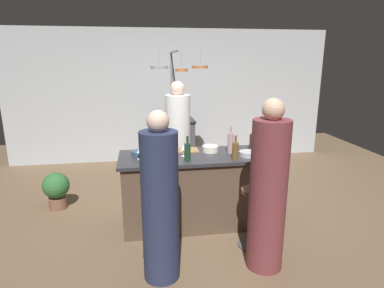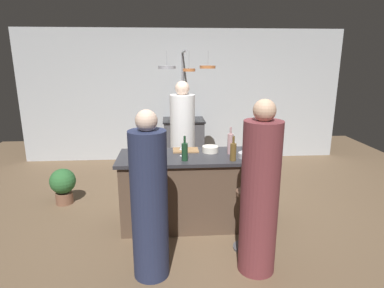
{
  "view_description": "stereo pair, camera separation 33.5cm",
  "coord_description": "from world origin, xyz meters",
  "px_view_note": "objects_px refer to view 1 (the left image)",
  "views": [
    {
      "loc": [
        -0.61,
        -3.67,
        2.02
      ],
      "look_at": [
        0.0,
        0.15,
        1.0
      ],
      "focal_mm": 30.09,
      "sensor_mm": 36.0,
      "label": 1
    },
    {
      "loc": [
        -0.28,
        -3.71,
        2.02
      ],
      "look_at": [
        0.0,
        0.15,
        1.0
      ],
      "focal_mm": 30.09,
      "sensor_mm": 36.0,
      "label": 2
    }
  ],
  "objects_px": {
    "guest_left": "(160,204)",
    "wine_bottle_green": "(187,151)",
    "guest_right": "(268,193)",
    "potted_plant": "(56,188)",
    "pepper_mill": "(251,142)",
    "bar_stool_left": "(155,223)",
    "wine_glass_near_right_guest": "(140,151)",
    "mixing_bowl_ceramic": "(210,149)",
    "wine_glass_near_left_guest": "(183,148)",
    "cutting_board": "(185,150)",
    "stove_range": "(174,142)",
    "wine_bottle_rose": "(230,142)",
    "wine_bottle_amber": "(235,150)",
    "chef": "(178,144)",
    "mixing_bowl_steel": "(248,154)",
    "bar_stool_right": "(252,215)",
    "mixing_bowl_blue": "(140,153)"
  },
  "relations": [
    {
      "from": "bar_stool_left",
      "to": "wine_bottle_green",
      "type": "height_order",
      "value": "wine_bottle_green"
    },
    {
      "from": "potted_plant",
      "to": "wine_bottle_green",
      "type": "relative_size",
      "value": 1.8
    },
    {
      "from": "wine_bottle_rose",
      "to": "wine_bottle_green",
      "type": "bearing_deg",
      "value": -157.61
    },
    {
      "from": "chef",
      "to": "stove_range",
      "type": "bearing_deg",
      "value": 86.82
    },
    {
      "from": "bar_stool_left",
      "to": "wine_glass_near_right_guest",
      "type": "distance_m",
      "value": 0.85
    },
    {
      "from": "guest_left",
      "to": "mixing_bowl_ceramic",
      "type": "xyz_separation_m",
      "value": [
        0.7,
        1.1,
        0.19
      ]
    },
    {
      "from": "guest_right",
      "to": "pepper_mill",
      "type": "height_order",
      "value": "guest_right"
    },
    {
      "from": "pepper_mill",
      "to": "mixing_bowl_blue",
      "type": "distance_m",
      "value": 1.4
    },
    {
      "from": "chef",
      "to": "bar_stool_left",
      "type": "height_order",
      "value": "chef"
    },
    {
      "from": "bar_stool_left",
      "to": "mixing_bowl_ceramic",
      "type": "xyz_separation_m",
      "value": [
        0.74,
        0.74,
        0.56
      ]
    },
    {
      "from": "wine_bottle_amber",
      "to": "wine_glass_near_left_guest",
      "type": "xyz_separation_m",
      "value": [
        -0.57,
        0.22,
        -0.0
      ]
    },
    {
      "from": "wine_bottle_amber",
      "to": "wine_glass_near_right_guest",
      "type": "xyz_separation_m",
      "value": [
        -1.09,
        0.18,
        -0.0
      ]
    },
    {
      "from": "bar_stool_right",
      "to": "wine_bottle_green",
      "type": "height_order",
      "value": "wine_bottle_green"
    },
    {
      "from": "wine_glass_near_right_guest",
      "to": "mixing_bowl_ceramic",
      "type": "bearing_deg",
      "value": 11.71
    },
    {
      "from": "potted_plant",
      "to": "wine_bottle_green",
      "type": "height_order",
      "value": "wine_bottle_green"
    },
    {
      "from": "wine_bottle_green",
      "to": "mixing_bowl_ceramic",
      "type": "xyz_separation_m",
      "value": [
        0.33,
        0.32,
        -0.07
      ]
    },
    {
      "from": "wine_bottle_amber",
      "to": "wine_bottle_rose",
      "type": "bearing_deg",
      "value": 86.11
    },
    {
      "from": "pepper_mill",
      "to": "wine_glass_near_right_guest",
      "type": "bearing_deg",
      "value": -172.97
    },
    {
      "from": "pepper_mill",
      "to": "wine_bottle_green",
      "type": "height_order",
      "value": "wine_bottle_green"
    },
    {
      "from": "guest_left",
      "to": "guest_right",
      "type": "height_order",
      "value": "guest_right"
    },
    {
      "from": "chef",
      "to": "bar_stool_left",
      "type": "xyz_separation_m",
      "value": [
        -0.43,
        -1.57,
        -0.42
      ]
    },
    {
      "from": "guest_right",
      "to": "wine_glass_near_right_guest",
      "type": "xyz_separation_m",
      "value": [
        -1.2,
        0.91,
        0.22
      ]
    },
    {
      "from": "chef",
      "to": "wine_bottle_amber",
      "type": "bearing_deg",
      "value": -66.26
    },
    {
      "from": "cutting_board",
      "to": "mixing_bowl_ceramic",
      "type": "height_order",
      "value": "mixing_bowl_ceramic"
    },
    {
      "from": "potted_plant",
      "to": "wine_bottle_rose",
      "type": "relative_size",
      "value": 1.56
    },
    {
      "from": "wine_bottle_rose",
      "to": "wine_glass_near_left_guest",
      "type": "relative_size",
      "value": 2.28
    },
    {
      "from": "wine_glass_near_right_guest",
      "to": "pepper_mill",
      "type": "bearing_deg",
      "value": 7.03
    },
    {
      "from": "guest_left",
      "to": "guest_right",
      "type": "distance_m",
      "value": 1.03
    },
    {
      "from": "guest_right",
      "to": "wine_glass_near_left_guest",
      "type": "distance_m",
      "value": 1.19
    },
    {
      "from": "stove_range",
      "to": "guest_left",
      "type": "height_order",
      "value": "guest_left"
    },
    {
      "from": "mixing_bowl_ceramic",
      "to": "potted_plant",
      "type": "bearing_deg",
      "value": 163.89
    },
    {
      "from": "guest_left",
      "to": "wine_bottle_green",
      "type": "relative_size",
      "value": 5.58
    },
    {
      "from": "stove_range",
      "to": "bar_stool_right",
      "type": "distance_m",
      "value": 3.12
    },
    {
      "from": "chef",
      "to": "mixing_bowl_blue",
      "type": "height_order",
      "value": "chef"
    },
    {
      "from": "guest_left",
      "to": "guest_right",
      "type": "relative_size",
      "value": 0.95
    },
    {
      "from": "guest_right",
      "to": "wine_bottle_amber",
      "type": "xyz_separation_m",
      "value": [
        -0.11,
        0.73,
        0.22
      ]
    },
    {
      "from": "wine_glass_near_left_guest",
      "to": "mixing_bowl_ceramic",
      "type": "bearing_deg",
      "value": 21.5
    },
    {
      "from": "cutting_board",
      "to": "wine_bottle_amber",
      "type": "xyz_separation_m",
      "value": [
        0.52,
        -0.44,
        0.1
      ]
    },
    {
      "from": "guest_left",
      "to": "cutting_board",
      "type": "distance_m",
      "value": 1.25
    },
    {
      "from": "mixing_bowl_steel",
      "to": "bar_stool_right",
      "type": "bearing_deg",
      "value": -100.93
    },
    {
      "from": "chef",
      "to": "potted_plant",
      "type": "relative_size",
      "value": 3.31
    },
    {
      "from": "bar_stool_left",
      "to": "guest_right",
      "type": "distance_m",
      "value": 1.2
    },
    {
      "from": "stove_range",
      "to": "pepper_mill",
      "type": "xyz_separation_m",
      "value": [
        0.76,
        -2.34,
        0.56
      ]
    },
    {
      "from": "cutting_board",
      "to": "wine_glass_near_left_guest",
      "type": "height_order",
      "value": "wine_glass_near_left_guest"
    },
    {
      "from": "potted_plant",
      "to": "mixing_bowl_steel",
      "type": "height_order",
      "value": "mixing_bowl_steel"
    },
    {
      "from": "wine_bottle_rose",
      "to": "mixing_bowl_ceramic",
      "type": "height_order",
      "value": "wine_bottle_rose"
    },
    {
      "from": "wine_bottle_rose",
      "to": "bar_stool_left",
      "type": "bearing_deg",
      "value": -146.36
    },
    {
      "from": "mixing_bowl_steel",
      "to": "mixing_bowl_ceramic",
      "type": "bearing_deg",
      "value": 148.09
    },
    {
      "from": "mixing_bowl_ceramic",
      "to": "bar_stool_left",
      "type": "bearing_deg",
      "value": -135.29
    },
    {
      "from": "bar_stool_left",
      "to": "wine_glass_near_left_guest",
      "type": "bearing_deg",
      "value": 56.99
    }
  ]
}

